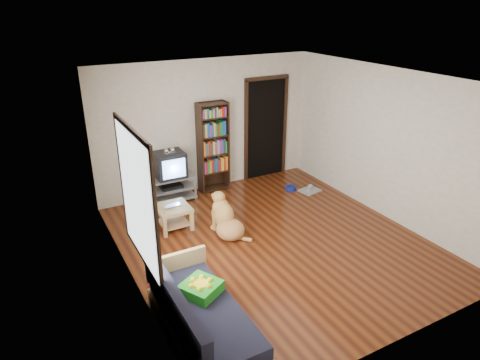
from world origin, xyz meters
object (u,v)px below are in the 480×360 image
crt_tv (169,164)px  coffee_table (173,213)px  laptop (173,207)px  bookshelf (213,142)px  dog (226,220)px  green_cushion (201,288)px  dog_bowl (291,188)px  sofa (200,320)px  tv_stand (171,187)px  grey_rag (310,191)px

crt_tv → coffee_table: crt_tv is taller
laptop → bookshelf: size_ratio=0.16×
laptop → coffee_table: laptop is taller
dog → crt_tv: bearing=101.4°
green_cushion → crt_tv: crt_tv is taller
crt_tv → dog_bowl: bearing=-17.4°
sofa → crt_tv: bearing=75.1°
tv_stand → coffee_table: bearing=-108.2°
sofa → dog: bearing=56.3°
green_cushion → coffee_table: green_cushion is taller
green_cushion → tv_stand: (0.85, 3.39, -0.22)m
green_cushion → coffee_table: size_ratio=0.74×
dog_bowl → crt_tv: 2.52m
grey_rag → green_cushion: bearing=-144.8°
laptop → crt_tv: crt_tv is taller
laptop → sofa: sofa is taller
dog_bowl → dog: size_ratio=0.26×
grey_rag → bookshelf: bookshelf is taller
bookshelf → laptop: bearing=-138.0°
tv_stand → bookshelf: (0.95, 0.09, 0.73)m
grey_rag → tv_stand: size_ratio=0.44×
dog_bowl → tv_stand: bearing=163.1°
laptop → tv_stand: size_ratio=0.32×
grey_rag → laptop: bearing=-177.7°
grey_rag → dog: bearing=-162.6°
dog_bowl → tv_stand: size_ratio=0.24×
grey_rag → tv_stand: tv_stand is taller
green_cushion → sofa: (-0.12, -0.24, -0.23)m
tv_stand → dog: 1.70m
bookshelf → sofa: bookshelf is taller
dog → grey_rag: bearing=17.4°
crt_tv → bookshelf: 0.99m
bookshelf → dog: bearing=-109.1°
laptop → tv_stand: (0.34, 1.07, -0.14)m
bookshelf → dog: (-0.61, -1.76, -0.73)m
crt_tv → sofa: (-0.97, -3.65, -0.48)m
tv_stand → bookshelf: bearing=5.6°
laptop → coffee_table: (0.00, 0.03, -0.13)m
green_cushion → tv_stand: 3.50m
tv_stand → dog: size_ratio=1.05×
grey_rag → dog_bowl: bearing=140.2°
green_cushion → dog_bowl: green_cushion is taller
laptop → sofa: 2.64m
laptop → dog_bowl: laptop is taller
laptop → dog: (0.68, -0.59, -0.14)m
tv_stand → coffee_table: (-0.34, -1.04, 0.01)m
grey_rag → coffee_table: size_ratio=0.73×
green_cushion → grey_rag: 4.26m
tv_stand → bookshelf: 1.20m
coffee_table → bookshelf: bearing=41.3°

